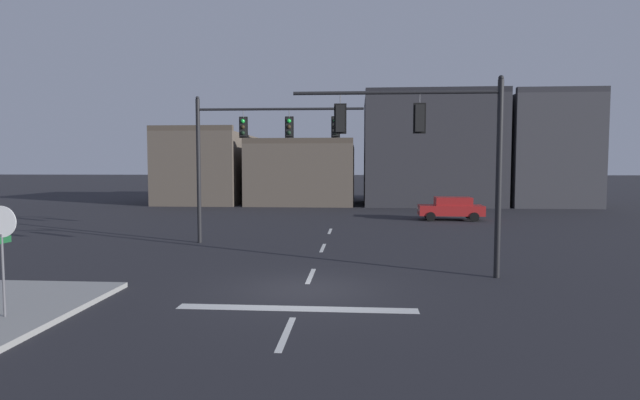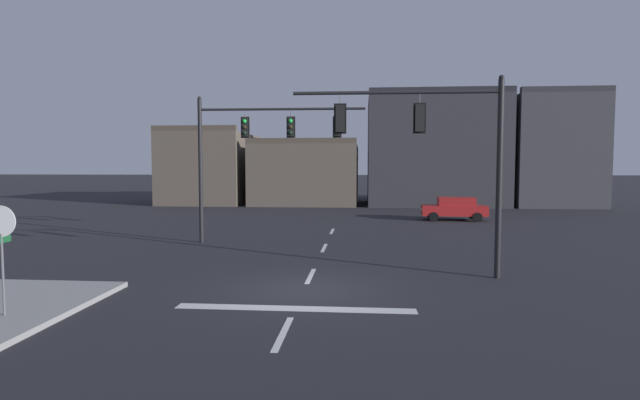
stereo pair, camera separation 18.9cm
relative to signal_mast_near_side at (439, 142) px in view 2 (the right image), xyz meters
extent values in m
plane|color=#232328|center=(-4.29, -2.21, -4.58)|extent=(400.00, 400.00, 0.00)
cube|color=silver|center=(-4.29, -4.21, -4.58)|extent=(6.40, 0.50, 0.01)
cube|color=silver|center=(-4.29, -6.21, -4.58)|extent=(0.16, 2.40, 0.01)
cube|color=silver|center=(-4.29, -0.21, -4.58)|extent=(0.16, 2.40, 0.01)
cube|color=silver|center=(-4.29, 5.79, -4.58)|extent=(0.16, 2.40, 0.01)
cube|color=silver|center=(-4.29, 11.79, -4.58)|extent=(0.16, 2.40, 0.01)
cylinder|color=black|center=(2.01, 0.02, -1.27)|extent=(0.20, 0.20, 6.63)
cylinder|color=black|center=(-1.44, -0.03, 1.65)|extent=(6.90, 0.21, 0.12)
sphere|color=black|center=(2.01, 0.02, 2.09)|extent=(0.18, 0.18, 0.18)
cylinder|color=#56565B|center=(-0.64, -0.02, 1.41)|extent=(0.03, 0.03, 0.35)
cube|color=black|center=(-0.64, -0.02, 0.79)|extent=(0.30, 0.24, 0.90)
sphere|color=green|center=(-0.64, 0.11, 1.07)|extent=(0.20, 0.20, 0.20)
sphere|color=#2D2314|center=(-0.64, 0.11, 0.79)|extent=(0.20, 0.20, 0.20)
sphere|color=black|center=(-0.64, 0.11, 0.50)|extent=(0.20, 0.20, 0.20)
cube|color=black|center=(-0.64, -0.04, 0.79)|extent=(0.42, 0.04, 1.02)
cylinder|color=#56565B|center=(-3.29, -0.05, 1.41)|extent=(0.03, 0.03, 0.35)
cube|color=black|center=(-3.29, -0.05, 0.79)|extent=(0.30, 0.24, 0.90)
sphere|color=green|center=(-3.30, 0.08, 1.07)|extent=(0.20, 0.20, 0.20)
sphere|color=#2D2314|center=(-3.30, 0.08, 0.79)|extent=(0.20, 0.20, 0.20)
sphere|color=black|center=(-3.30, 0.08, 0.50)|extent=(0.20, 0.20, 0.20)
cube|color=black|center=(-3.29, -0.07, 0.79)|extent=(0.42, 0.04, 1.02)
cylinder|color=black|center=(-10.45, 6.94, -1.08)|extent=(0.20, 0.20, 7.01)
cylinder|color=black|center=(-6.44, 7.01, 1.92)|extent=(8.03, 0.27, 0.12)
sphere|color=black|center=(-10.45, 6.94, 2.48)|extent=(0.18, 0.18, 0.18)
cylinder|color=#56565B|center=(-8.22, 6.98, 1.69)|extent=(0.03, 0.03, 0.35)
cube|color=black|center=(-8.22, 6.98, 1.06)|extent=(0.30, 0.25, 0.90)
sphere|color=green|center=(-8.22, 6.85, 1.34)|extent=(0.20, 0.20, 0.20)
sphere|color=#2D2314|center=(-8.22, 6.85, 1.06)|extent=(0.20, 0.20, 0.20)
sphere|color=black|center=(-8.22, 6.85, 0.78)|extent=(0.20, 0.20, 0.20)
cube|color=black|center=(-8.22, 7.00, 1.06)|extent=(0.42, 0.04, 1.02)
cylinder|color=#56565B|center=(-5.99, 7.02, 1.69)|extent=(0.03, 0.03, 0.35)
cube|color=black|center=(-5.99, 7.02, 1.06)|extent=(0.30, 0.25, 0.90)
sphere|color=green|center=(-5.99, 6.89, 1.34)|extent=(0.20, 0.20, 0.20)
sphere|color=#2D2314|center=(-5.99, 6.89, 1.06)|extent=(0.20, 0.20, 0.20)
sphere|color=black|center=(-5.99, 6.89, 0.78)|extent=(0.20, 0.20, 0.20)
cube|color=black|center=(-5.99, 7.04, 1.06)|extent=(0.42, 0.04, 1.02)
cylinder|color=#56565B|center=(-3.76, 7.06, 1.69)|extent=(0.03, 0.03, 0.35)
cube|color=black|center=(-3.76, 7.06, 1.06)|extent=(0.30, 0.25, 0.90)
sphere|color=green|center=(-3.76, 6.93, 1.34)|extent=(0.20, 0.20, 0.20)
sphere|color=#2D2314|center=(-3.76, 6.93, 1.06)|extent=(0.20, 0.20, 0.20)
sphere|color=black|center=(-3.76, 6.93, 0.78)|extent=(0.20, 0.20, 0.20)
cube|color=black|center=(-3.76, 7.08, 1.06)|extent=(0.42, 0.04, 1.02)
cylinder|color=#56565B|center=(-11.16, -5.92, -3.51)|extent=(0.06, 0.06, 2.15)
cylinder|color=white|center=(-11.16, -5.92, -2.13)|extent=(0.76, 0.03, 0.76)
cylinder|color=#B21414|center=(-11.16, -5.91, -2.13)|extent=(0.68, 0.03, 0.68)
cube|color=#19592D|center=(-11.16, -5.92, -2.58)|extent=(0.02, 0.64, 0.16)
cube|color=#A81E1E|center=(3.77, 18.40, -3.88)|extent=(4.45, 1.92, 0.70)
cube|color=#A81E1E|center=(3.92, 18.40, -3.25)|extent=(2.51, 1.67, 0.56)
cube|color=#2D3842|center=(3.15, 18.42, -3.27)|extent=(0.29, 1.53, 0.47)
cube|color=#2D3842|center=(5.09, 18.37, -3.27)|extent=(0.26, 1.53, 0.46)
cylinder|color=black|center=(2.29, 17.59, -4.26)|extent=(0.65, 0.24, 0.64)
cylinder|color=black|center=(2.34, 19.29, -4.26)|extent=(0.65, 0.24, 0.64)
cylinder|color=black|center=(5.19, 17.51, -4.26)|extent=(0.65, 0.24, 0.64)
cylinder|color=black|center=(5.24, 19.21, -4.26)|extent=(0.65, 0.24, 0.64)
sphere|color=silver|center=(1.57, 17.89, -3.83)|extent=(0.16, 0.16, 0.16)
sphere|color=silver|center=(1.60, 19.04, -3.83)|extent=(0.16, 0.16, 0.16)
cube|color=maroon|center=(5.95, 18.34, -3.80)|extent=(0.08, 1.37, 0.12)
cube|color=brown|center=(-18.17, 35.05, -1.07)|extent=(8.00, 13.18, 7.02)
cube|color=#493F35|center=(-18.17, 28.76, 2.69)|extent=(8.00, 0.60, 0.50)
cube|color=brown|center=(-8.21, 35.26, -1.67)|extent=(10.16, 13.61, 5.82)
cube|color=#493F35|center=(-8.21, 28.76, 1.49)|extent=(10.16, 0.60, 0.50)
cube|color=#2D2D33|center=(4.34, 33.12, 0.54)|extent=(12.79, 9.33, 10.24)
cube|color=black|center=(4.34, 28.76, 5.91)|extent=(12.79, 0.60, 0.50)
cube|color=#38383D|center=(15.06, 32.96, 0.50)|extent=(7.80, 9.00, 10.16)
cube|color=#2B2B30|center=(15.06, 28.76, 5.83)|extent=(7.80, 0.60, 0.50)
camera|label=1|loc=(-2.69, -17.32, -0.81)|focal=28.46mm
camera|label=2|loc=(-2.50, -17.30, -0.81)|focal=28.46mm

